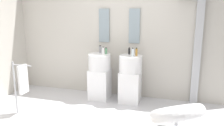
{
  "coord_description": "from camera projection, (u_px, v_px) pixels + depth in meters",
  "views": [
    {
      "loc": [
        1.2,
        -3.05,
        1.82
      ],
      "look_at": [
        0.15,
        0.55,
        0.95
      ],
      "focal_mm": 37.0,
      "sensor_mm": 36.0,
      "label": 1
    }
  ],
  "objects": [
    {
      "name": "lounge_chair",
      "position": [
        177.0,
        116.0,
        3.25
      ],
      "size": [
        1.1,
        1.1,
        0.65
      ],
      "color": "#B7BABF",
      "rests_on": "ground_plane"
    },
    {
      "name": "towel_rack",
      "position": [
        22.0,
        80.0,
        3.98
      ],
      "size": [
        0.37,
        0.22,
        0.95
      ],
      "color": "#B7BABF",
      "rests_on": "ground_plane"
    },
    {
      "name": "pedestal_sink_left",
      "position": [
        100.0,
        75.0,
        4.74
      ],
      "size": [
        0.45,
        0.45,
        1.05
      ],
      "color": "white",
      "rests_on": "ground_plane"
    },
    {
      "name": "vanity_mirror_left",
      "position": [
        104.0,
        26.0,
        4.82
      ],
      "size": [
        0.22,
        0.03,
        0.69
      ],
      "primitive_type": "cube",
      "color": "#8C9EA8"
    },
    {
      "name": "pedestal_sink_right",
      "position": [
        130.0,
        78.0,
        4.57
      ],
      "size": [
        0.45,
        0.45,
        1.05
      ],
      "color": "white",
      "rests_on": "ground_plane"
    },
    {
      "name": "soap_bottle_grey",
      "position": [
        100.0,
        49.0,
        4.78
      ],
      "size": [
        0.05,
        0.05,
        0.15
      ],
      "color": "#99999E",
      "rests_on": "pedestal_sink_left"
    },
    {
      "name": "vanity_mirror_right",
      "position": [
        134.0,
        26.0,
        4.64
      ],
      "size": [
        0.22,
        0.03,
        0.69
      ],
      "primitive_type": "cube",
      "color": "#8C9EA8"
    },
    {
      "name": "soap_bottle_amber",
      "position": [
        136.0,
        52.0,
        4.46
      ],
      "size": [
        0.04,
        0.04,
        0.15
      ],
      "color": "#C68C38",
      "rests_on": "pedestal_sink_right"
    },
    {
      "name": "shower_column",
      "position": [
        197.0,
        50.0,
        4.36
      ],
      "size": [
        0.49,
        0.24,
        2.05
      ],
      "color": "#B7BABF",
      "rests_on": "ground_plane"
    },
    {
      "name": "soap_bottle_green",
      "position": [
        106.0,
        51.0,
        4.64
      ],
      "size": [
        0.05,
        0.05,
        0.13
      ],
      "color": "#59996B",
      "rests_on": "pedestal_sink_left"
    },
    {
      "name": "soap_bottle_white",
      "position": [
        103.0,
        51.0,
        4.51
      ],
      "size": [
        0.04,
        0.04,
        0.17
      ],
      "color": "white",
      "rests_on": "pedestal_sink_left"
    },
    {
      "name": "soap_bottle_black",
      "position": [
        129.0,
        51.0,
        4.59
      ],
      "size": [
        0.04,
        0.04,
        0.14
      ],
      "color": "black",
      "rests_on": "pedestal_sink_right"
    },
    {
      "name": "soap_bottle_clear",
      "position": [
        133.0,
        53.0,
        4.34
      ],
      "size": [
        0.04,
        0.04,
        0.17
      ],
      "color": "silver",
      "rests_on": "pedestal_sink_right"
    },
    {
      "name": "rear_partition",
      "position": [
        120.0,
        35.0,
        4.84
      ],
      "size": [
        4.8,
        0.1,
        2.6
      ],
      "primitive_type": "cube",
      "color": "beige",
      "rests_on": "ground_plane"
    }
  ]
}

